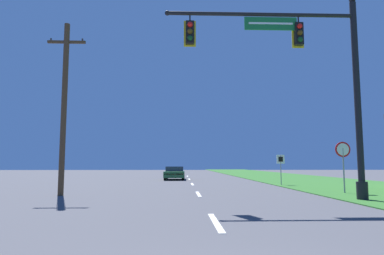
# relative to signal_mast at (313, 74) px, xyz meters

# --- Properties ---
(grass_verge_right) EXTENTS (10.00, 110.00, 0.04)m
(grass_verge_right) POSITION_rel_signal_mast_xyz_m (5.94, 19.08, -5.12)
(grass_verge_right) COLOR #2D6626
(grass_verge_right) RESTS_ON ground
(road_center_line) EXTENTS (0.16, 34.80, 0.01)m
(road_center_line) POSITION_rel_signal_mast_xyz_m (-4.56, 11.08, -5.14)
(road_center_line) COLOR silver
(road_center_line) RESTS_ON ground
(signal_mast) EXTENTS (8.16, 0.47, 8.51)m
(signal_mast) POSITION_rel_signal_mast_xyz_m (0.00, 0.00, 0.00)
(signal_mast) COLOR black
(signal_mast) RESTS_ON grass_verge_right
(car_ahead) EXTENTS (1.90, 4.26, 1.19)m
(car_ahead) POSITION_rel_signal_mast_xyz_m (-5.94, 18.40, -4.54)
(car_ahead) COLOR black
(car_ahead) RESTS_ON ground
(stop_sign) EXTENTS (0.76, 0.07, 2.50)m
(stop_sign) POSITION_rel_signal_mast_xyz_m (2.62, 3.11, -3.28)
(stop_sign) COLOR gray
(stop_sign) RESTS_ON grass_verge_right
(route_sign_post) EXTENTS (0.55, 0.06, 2.03)m
(route_sign_post) POSITION_rel_signal_mast_xyz_m (1.44, 9.68, -3.62)
(route_sign_post) COLOR gray
(route_sign_post) RESTS_ON grass_verge_right
(utility_pole_near) EXTENTS (1.80, 0.26, 8.19)m
(utility_pole_near) POSITION_rel_signal_mast_xyz_m (-10.93, 2.52, -0.90)
(utility_pole_near) COLOR #4C3823
(utility_pole_near) RESTS_ON ground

